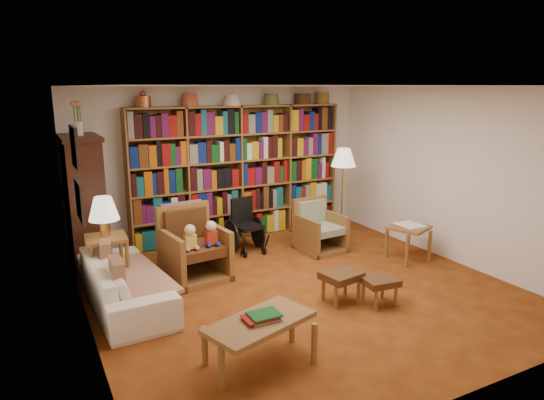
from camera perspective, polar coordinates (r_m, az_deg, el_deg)
floor at (r=6.24m, az=3.36°, el=-10.34°), size 5.00×5.00×0.00m
ceiling at (r=5.73m, az=3.71°, el=13.25°), size 5.00×5.00×0.00m
wall_back at (r=8.07m, az=-5.68°, el=4.28°), size 5.00×0.00×5.00m
wall_front at (r=4.01m, az=22.35°, el=-5.87°), size 5.00×0.00×5.00m
wall_left at (r=5.08m, az=-21.47°, el=-1.90°), size 0.00×5.00×5.00m
wall_right at (r=7.44m, az=20.28°, el=2.77°), size 0.00×5.00×5.00m
bookshelf at (r=8.00m, az=-3.88°, el=3.66°), size 3.60×0.30×2.42m
curio_cabinet at (r=7.10m, az=-21.16°, el=-0.21°), size 0.50×0.95×2.40m
framed_pictures at (r=5.29m, az=-21.94°, el=2.82°), size 0.03×0.52×0.97m
sofa at (r=5.95m, az=-16.94°, el=-9.22°), size 1.95×0.82×0.56m
sofa_throw at (r=5.95m, az=-16.47°, el=-8.98°), size 0.92×1.51×0.04m
cushion_left at (r=6.20m, az=-18.85°, el=-6.78°), size 0.19×0.42×0.41m
cushion_right at (r=5.55m, az=-17.69°, el=-9.06°), size 0.13×0.39×0.39m
side_table_lamp at (r=6.31m, az=-18.85°, el=-5.56°), size 0.51×0.51×0.71m
table_lamp at (r=6.17m, az=-19.20°, el=-1.10°), size 0.36×0.36×0.50m
armchair_leather at (r=6.58m, az=-9.33°, el=-5.59°), size 0.85×0.89×0.97m
armchair_sage at (r=7.60m, az=5.39°, el=-3.59°), size 0.69×0.71×0.80m
wheelchair at (r=7.53m, az=-3.17°, el=-3.17°), size 0.47×0.65×0.82m
floor_lamp at (r=7.94m, az=8.41°, el=4.55°), size 0.40×0.40×1.53m
side_table_papers at (r=7.35m, az=15.79°, el=-3.58°), size 0.66×0.66×0.54m
footstool_a at (r=5.83m, az=8.15°, el=-9.03°), size 0.49×0.44×0.37m
footstool_b at (r=5.84m, az=12.59°, el=-9.51°), size 0.42×0.37×0.33m
coffee_table at (r=4.53m, az=-1.45°, el=-14.55°), size 1.11×0.78×0.49m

